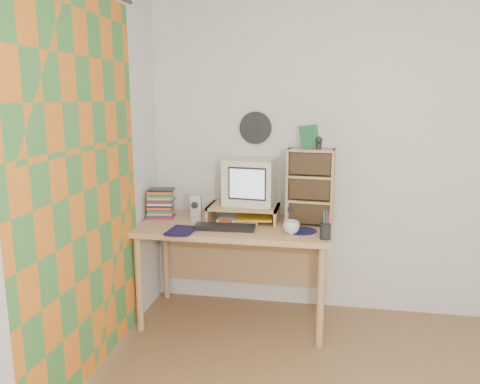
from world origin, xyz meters
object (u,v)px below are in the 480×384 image
at_px(diary, 170,228).
at_px(dvd_stack, 161,200).
at_px(desk, 236,239).
at_px(crt_monitor, 250,182).
at_px(mug, 291,227).
at_px(keyboard, 225,227).
at_px(cd_rack, 310,187).

bearing_deg(diary, dvd_stack, 120.41).
relative_size(desk, crt_monitor, 3.90).
xyz_separation_m(crt_monitor, mug, (0.34, -0.32, -0.25)).
xyz_separation_m(crt_monitor, dvd_stack, (-0.68, -0.05, -0.16)).
bearing_deg(desk, keyboard, -101.85).
distance_m(crt_monitor, dvd_stack, 0.70).
bearing_deg(mug, desk, 151.61).
height_order(cd_rack, diary, cd_rack).
bearing_deg(crt_monitor, cd_rack, -0.03).
xyz_separation_m(desk, crt_monitor, (0.09, 0.09, 0.43)).
relative_size(crt_monitor, keyboard, 0.84).
height_order(crt_monitor, cd_rack, cd_rack).
bearing_deg(desk, dvd_stack, 176.57).
distance_m(mug, diary, 0.84).
height_order(mug, diary, mug).
distance_m(crt_monitor, keyboard, 0.42).
distance_m(desk, mug, 0.52).
xyz_separation_m(keyboard, diary, (-0.36, -0.12, 0.01)).
bearing_deg(cd_rack, diary, -153.94).
bearing_deg(cd_rack, keyboard, -152.51).
distance_m(desk, keyboard, 0.26).
bearing_deg(diary, mug, 9.81).
distance_m(dvd_stack, diary, 0.42).
bearing_deg(cd_rack, dvd_stack, -174.96).
bearing_deg(keyboard, dvd_stack, 153.85).
relative_size(keyboard, dvd_stack, 1.59).
xyz_separation_m(crt_monitor, diary, (-0.50, -0.42, -0.27)).
height_order(desk, diary, diary).
relative_size(cd_rack, diary, 2.59).
relative_size(cd_rack, mug, 4.95).
xyz_separation_m(keyboard, mug, (0.47, -0.03, 0.03)).
distance_m(desk, diary, 0.55).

